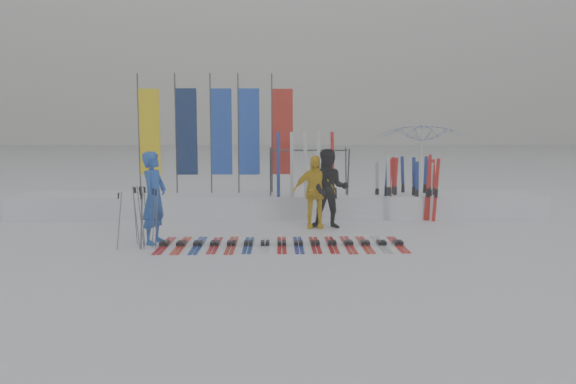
{
  "coord_description": "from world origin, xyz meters",
  "views": [
    {
      "loc": [
        -0.02,
        -10.36,
        2.43
      ],
      "look_at": [
        0.2,
        1.6,
        1.0
      ],
      "focal_mm": 35.0,
      "sensor_mm": 36.0,
      "label": 1
    }
  ],
  "objects_px": {
    "tent_canopy": "(422,165)",
    "ski_row": "(281,244)",
    "ski_rack": "(309,166)",
    "person_blue": "(154,198)",
    "person_yellow": "(314,192)",
    "person_black": "(329,189)"
  },
  "relations": [
    {
      "from": "person_black",
      "to": "tent_canopy",
      "type": "height_order",
      "value": "tent_canopy"
    },
    {
      "from": "person_black",
      "to": "tent_canopy",
      "type": "distance_m",
      "value": 4.47
    },
    {
      "from": "tent_canopy",
      "to": "ski_row",
      "type": "relative_size",
      "value": 0.58
    },
    {
      "from": "person_black",
      "to": "ski_row",
      "type": "height_order",
      "value": "person_black"
    },
    {
      "from": "tent_canopy",
      "to": "ski_row",
      "type": "height_order",
      "value": "tent_canopy"
    },
    {
      "from": "person_yellow",
      "to": "tent_canopy",
      "type": "distance_m",
      "value": 4.71
    },
    {
      "from": "tent_canopy",
      "to": "ski_row",
      "type": "distance_m",
      "value": 6.8
    },
    {
      "from": "ski_row",
      "to": "tent_canopy",
      "type": "bearing_deg",
      "value": 51.17
    },
    {
      "from": "person_yellow",
      "to": "ski_rack",
      "type": "bearing_deg",
      "value": 91.26
    },
    {
      "from": "person_yellow",
      "to": "ski_rack",
      "type": "height_order",
      "value": "ski_rack"
    },
    {
      "from": "person_blue",
      "to": "ski_rack",
      "type": "bearing_deg",
      "value": -31.65
    },
    {
      "from": "person_yellow",
      "to": "ski_rack",
      "type": "relative_size",
      "value": 0.84
    },
    {
      "from": "tent_canopy",
      "to": "ski_rack",
      "type": "distance_m",
      "value": 3.9
    },
    {
      "from": "person_black",
      "to": "person_yellow",
      "type": "bearing_deg",
      "value": -173.46
    },
    {
      "from": "person_yellow",
      "to": "person_black",
      "type": "bearing_deg",
      "value": -4.08
    },
    {
      "from": "person_black",
      "to": "tent_canopy",
      "type": "xyz_separation_m",
      "value": [
        3.04,
        3.26,
        0.34
      ]
    },
    {
      "from": "ski_rack",
      "to": "person_blue",
      "type": "bearing_deg",
      "value": -137.01
    },
    {
      "from": "person_black",
      "to": "person_yellow",
      "type": "relative_size",
      "value": 1.09
    },
    {
      "from": "tent_canopy",
      "to": "ski_row",
      "type": "bearing_deg",
      "value": -128.83
    },
    {
      "from": "tent_canopy",
      "to": "person_blue",
      "type": "bearing_deg",
      "value": -143.88
    },
    {
      "from": "person_black",
      "to": "person_blue",
      "type": "bearing_deg",
      "value": -145.84
    },
    {
      "from": "person_yellow",
      "to": "ski_rack",
      "type": "distance_m",
      "value": 1.5
    }
  ]
}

